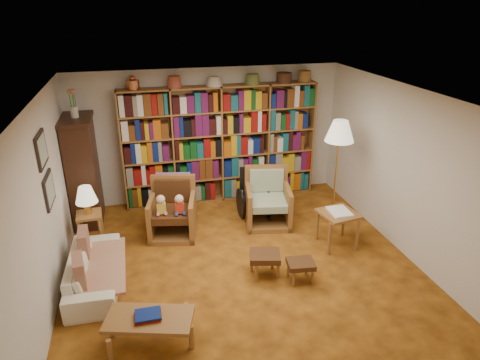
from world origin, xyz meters
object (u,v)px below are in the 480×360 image
object	(u,v)px
wheelchair	(254,195)
footstool_a	(265,257)
armchair_sage	(266,202)
footstool_b	(301,265)
side_table_lamp	(90,223)
floor_lamp	(340,135)
armchair_leather	(172,211)
side_table_papers	(338,218)
coffee_table	(149,320)
sofa	(94,270)

from	to	relation	value
wheelchair	footstool_a	bearing A→B (deg)	-100.68
armchair_sage	footstool_b	distance (m)	1.81
side_table_lamp	wheelchair	size ratio (longest dim) A/B	0.65
floor_lamp	footstool_a	world-z (taller)	floor_lamp
armchair_leather	side_table_papers	bearing A→B (deg)	-23.31
wheelchair	coffee_table	xyz separation A→B (m)	(-1.97, -2.72, -0.09)
wheelchair	footstool_b	world-z (taller)	wheelchair
floor_lamp	side_table_papers	bearing A→B (deg)	-111.11
side_table_lamp	footstool_a	size ratio (longest dim) A/B	1.16
floor_lamp	footstool_a	size ratio (longest dim) A/B	3.65
armchair_sage	wheelchair	distance (m)	0.28
sofa	side_table_papers	bearing A→B (deg)	-86.04
armchair_sage	side_table_lamp	bearing A→B (deg)	-176.97
side_table_lamp	floor_lamp	size ratio (longest dim) A/B	0.32
armchair_leather	sofa	bearing A→B (deg)	-134.21
footstool_b	coffee_table	size ratio (longest dim) A/B	0.38
side_table_lamp	coffee_table	distance (m)	2.46
sofa	side_table_lamp	xyz separation A→B (m)	(-0.10, 1.05, 0.18)
coffee_table	footstool_a	bearing A→B (deg)	29.59
footstool_b	coffee_table	distance (m)	2.19
armchair_leather	wheelchair	size ratio (longest dim) A/B	1.07
footstool_b	wheelchair	bearing A→B (deg)	92.95
armchair_leather	wheelchair	world-z (taller)	armchair_leather
sofa	wheelchair	bearing A→B (deg)	-59.90
side_table_lamp	armchair_sage	size ratio (longest dim) A/B	0.61
sofa	wheelchair	distance (m)	3.01
footstool_b	armchair_leather	bearing A→B (deg)	131.00
floor_lamp	wheelchair	bearing A→B (deg)	159.15
footstool_a	floor_lamp	bearing A→B (deg)	38.15
side_table_papers	coffee_table	distance (m)	3.30
side_table_papers	coffee_table	size ratio (longest dim) A/B	0.59
armchair_leather	footstool_b	world-z (taller)	armchair_leather
floor_lamp	coffee_table	xyz separation A→B (m)	(-3.28, -2.22, -1.25)
footstool_b	side_table_lamp	bearing A→B (deg)	149.92
side_table_lamp	armchair_sage	distance (m)	2.91
footstool_a	sofa	bearing A→B (deg)	171.15
wheelchair	footstool_a	world-z (taller)	wheelchair
side_table_lamp	side_table_papers	bearing A→B (deg)	-13.58
coffee_table	floor_lamp	bearing A→B (deg)	34.10
wheelchair	side_table_papers	bearing A→B (deg)	-52.05
sofa	wheelchair	size ratio (longest dim) A/B	1.80
wheelchair	footstool_b	distance (m)	2.04
sofa	side_table_lamp	world-z (taller)	side_table_lamp
coffee_table	footstool_b	bearing A→B (deg)	18.28
wheelchair	footstool_a	xyz separation A→B (m)	(-0.34, -1.79, -0.11)
armchair_leather	side_table_papers	size ratio (longest dim) A/B	1.52
wheelchair	footstool_a	size ratio (longest dim) A/B	1.78
sofa	side_table_papers	world-z (taller)	side_table_papers
wheelchair	floor_lamp	distance (m)	1.82
sofa	armchair_leather	distance (m)	1.69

